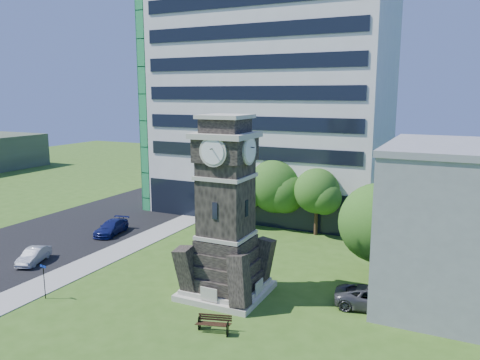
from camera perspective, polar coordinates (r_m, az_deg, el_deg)
The scene contains 14 objects.
ground at distance 32.98m, azimuth -8.10°, elevation -13.87°, with size 160.00×160.00×0.00m, color #335718.
sidewalk at distance 42.10m, azimuth -15.20°, elevation -8.62°, with size 3.00×70.00×0.06m, color gray.
street at distance 47.90m, azimuth -22.99°, elevation -6.78°, with size 14.00×80.00×0.02m, color black.
clock_tower at distance 31.36m, azimuth -1.73°, elevation -4.80°, with size 5.40×5.40×12.22m.
office_tall at distance 54.55m, azimuth 4.05°, elevation 11.18°, with size 26.20×15.11×28.60m.
car_street_mid at distance 41.88m, azimuth -23.85°, elevation -8.44°, with size 1.28×3.67×1.21m, color #9DA0A4.
car_street_north at distance 47.61m, azimuth -15.42°, elevation -5.60°, with size 1.85×4.55×1.32m, color navy.
car_east_lot at distance 31.90m, azimuth 16.11°, elevation -13.70°, with size 2.31×5.02×1.39m, color #424247.
park_bench at distance 28.22m, azimuth -3.21°, elevation -16.98°, with size 1.96×0.52×1.01m.
street_sign at distance 34.35m, azimuth -22.79°, elevation -10.88°, with size 0.58×0.06×2.41m.
tree_nw at distance 49.12m, azimuth -0.29°, elevation -0.74°, with size 6.09×5.53×6.91m.
tree_nc at distance 48.20m, azimuth 4.59°, elevation -0.86°, with size 6.33×5.75×7.13m.
tree_ne at distance 45.41m, azimuth 9.41°, elevation -1.53°, with size 4.79×4.36×6.55m.
tree_east at distance 35.66m, azimuth 16.68°, elevation -5.30°, with size 6.42×5.84×7.21m.
Camera 1 is at (16.92, -24.86, 13.55)m, focal length 35.00 mm.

